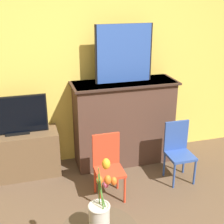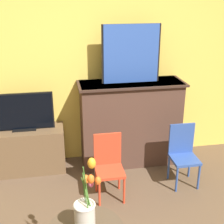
{
  "view_description": "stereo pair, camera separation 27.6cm",
  "coord_description": "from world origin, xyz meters",
  "px_view_note": "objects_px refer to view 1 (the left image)",
  "views": [
    {
      "loc": [
        -0.73,
        -1.5,
        2.08
      ],
      "look_at": [
        0.03,
        1.15,
        0.99
      ],
      "focal_mm": 50.0,
      "sensor_mm": 36.0,
      "label": 1
    },
    {
      "loc": [
        -0.46,
        -1.57,
        2.08
      ],
      "look_at": [
        0.03,
        1.15,
        0.99
      ],
      "focal_mm": 50.0,
      "sensor_mm": 36.0,
      "label": 2
    }
  ],
  "objects_px": {
    "chair_red": "(108,163)",
    "vase_tulips": "(100,213)",
    "tv_monitor": "(16,116)",
    "painting": "(124,54)",
    "chair_blue": "(178,148)"
  },
  "relations": [
    {
      "from": "painting",
      "to": "chair_red",
      "type": "xyz_separation_m",
      "value": [
        -0.38,
        -0.66,
        -1.01
      ]
    },
    {
      "from": "vase_tulips",
      "to": "painting",
      "type": "bearing_deg",
      "value": 67.23
    },
    {
      "from": "chair_blue",
      "to": "tv_monitor",
      "type": "bearing_deg",
      "value": 161.96
    },
    {
      "from": "tv_monitor",
      "to": "vase_tulips",
      "type": "height_order",
      "value": "vase_tulips"
    },
    {
      "from": "vase_tulips",
      "to": "tv_monitor",
      "type": "bearing_deg",
      "value": 107.87
    },
    {
      "from": "painting",
      "to": "chair_blue",
      "type": "bearing_deg",
      "value": -49.34
    },
    {
      "from": "painting",
      "to": "chair_red",
      "type": "bearing_deg",
      "value": -119.63
    },
    {
      "from": "painting",
      "to": "chair_blue",
      "type": "height_order",
      "value": "painting"
    },
    {
      "from": "chair_blue",
      "to": "chair_red",
      "type": "bearing_deg",
      "value": -173.63
    },
    {
      "from": "tv_monitor",
      "to": "chair_red",
      "type": "bearing_deg",
      "value": -36.85
    },
    {
      "from": "chair_red",
      "to": "vase_tulips",
      "type": "height_order",
      "value": "vase_tulips"
    },
    {
      "from": "chair_red",
      "to": "chair_blue",
      "type": "xyz_separation_m",
      "value": [
        0.86,
        0.1,
        0.0
      ]
    },
    {
      "from": "painting",
      "to": "vase_tulips",
      "type": "distance_m",
      "value": 1.99
    },
    {
      "from": "chair_red",
      "to": "vase_tulips",
      "type": "relative_size",
      "value": 1.24
    },
    {
      "from": "painting",
      "to": "chair_blue",
      "type": "xyz_separation_m",
      "value": [
        0.49,
        -0.57,
        -1.01
      ]
    }
  ]
}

